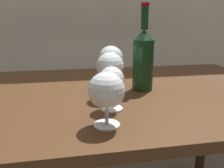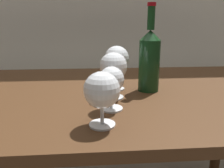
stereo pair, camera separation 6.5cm
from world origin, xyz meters
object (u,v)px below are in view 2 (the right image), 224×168
Objects in this scene: wine_glass_chardonnay at (102,90)px; wine_glass_white at (112,80)px; wine_glass_empty at (113,67)px; wine_glass_amber at (117,59)px; wine_bottle at (149,59)px.

wine_glass_chardonnay is 0.11m from wine_glass_white.
wine_glass_white is at bearing 72.79° from wine_glass_chardonnay.
wine_glass_empty reaches higher than wine_glass_white.
wine_glass_chardonnay is at bearing -102.28° from wine_glass_empty.
wine_glass_white is at bearing -97.06° from wine_glass_empty.
wine_glass_empty is (0.05, 0.21, 0.01)m from wine_glass_chardonnay.
wine_glass_chardonnay is 0.31m from wine_glass_amber.
wine_glass_chardonnay is 0.83× the size of wine_glass_amber.
wine_glass_empty is at bearing -150.92° from wine_bottle.
wine_glass_empty is 0.94× the size of wine_glass_amber.
wine_glass_amber is (0.03, 0.20, 0.03)m from wine_glass_white.
wine_glass_white is at bearing -129.78° from wine_bottle.
wine_glass_empty is at bearing 82.94° from wine_glass_white.
wine_glass_white is 0.83× the size of wine_glass_empty.
wine_glass_white is 0.20m from wine_glass_amber.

